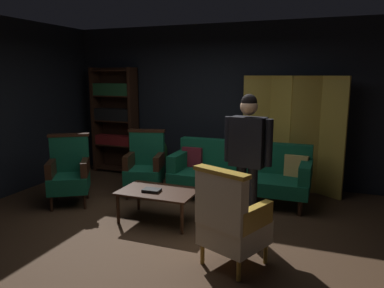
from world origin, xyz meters
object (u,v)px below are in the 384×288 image
(armchair_wing_right, at_px, (69,172))
(standing_figure, at_px, (248,152))
(folding_screen, at_px, (292,133))
(book_black_cloth, at_px, (152,190))
(velvet_couch, at_px, (240,171))
(armchair_wing_left, at_px, (145,165))
(bookshelf, at_px, (115,117))
(armchair_gilt_accent, at_px, (231,220))
(coffee_table, at_px, (158,194))
(potted_plant, at_px, (154,154))

(armchair_wing_right, xyz_separation_m, standing_figure, (2.71, -0.14, 0.54))
(folding_screen, xyz_separation_m, book_black_cloth, (-1.54, -2.01, -0.55))
(velvet_couch, height_order, book_black_cloth, velvet_couch)
(folding_screen, distance_m, armchair_wing_left, 2.45)
(bookshelf, bearing_deg, armchair_gilt_accent, -42.06)
(folding_screen, bearing_deg, bookshelf, 178.97)
(bookshelf, distance_m, coffee_table, 2.86)
(armchair_wing_right, bearing_deg, armchair_wing_left, 42.53)
(velvet_couch, xyz_separation_m, coffee_table, (-0.79, -1.26, -0.08))
(coffee_table, relative_size, armchair_gilt_accent, 0.96)
(bookshelf, relative_size, velvet_couch, 0.97)
(armchair_wing_right, bearing_deg, folding_screen, 30.81)
(velvet_couch, bearing_deg, potted_plant, 164.47)
(potted_plant, bearing_deg, bookshelf, 164.98)
(velvet_couch, relative_size, potted_plant, 2.60)
(velvet_couch, distance_m, armchair_wing_left, 1.51)
(velvet_couch, height_order, coffee_table, velvet_couch)
(coffee_table, distance_m, armchair_wing_right, 1.55)
(armchair_gilt_accent, height_order, book_black_cloth, armchair_gilt_accent)
(armchair_gilt_accent, bearing_deg, velvet_couch, 101.02)
(bookshelf, xyz_separation_m, book_black_cloth, (1.85, -2.07, -0.65))
(coffee_table, bearing_deg, book_black_cloth, -128.79)
(book_black_cloth, bearing_deg, potted_plant, 116.15)
(armchair_wing_left, bearing_deg, book_black_cloth, -57.87)
(coffee_table, bearing_deg, potted_plant, 118.53)
(armchair_wing_right, xyz_separation_m, book_black_cloth, (1.48, -0.21, -0.05))
(armchair_wing_right, bearing_deg, standing_figure, -3.04)
(bookshelf, bearing_deg, armchair_wing_right, -78.86)
(velvet_couch, relative_size, armchair_wing_right, 2.04)
(coffee_table, height_order, armchair_wing_right, armchair_wing_right)
(armchair_gilt_accent, relative_size, standing_figure, 0.61)
(coffee_table, xyz_separation_m, potted_plant, (-0.95, 1.74, 0.10))
(armchair_wing_left, distance_m, standing_figure, 2.15)
(armchair_wing_right, relative_size, potted_plant, 1.28)
(folding_screen, distance_m, armchair_gilt_accent, 2.80)
(armchair_wing_right, bearing_deg, bookshelf, 101.14)
(folding_screen, xyz_separation_m, coffee_table, (-1.49, -1.94, -0.61))
(velvet_couch, relative_size, armchair_gilt_accent, 2.04)
(standing_figure, bearing_deg, armchair_wing_left, 153.40)
(bookshelf, height_order, potted_plant, bookshelf)
(standing_figure, relative_size, book_black_cloth, 7.49)
(standing_figure, bearing_deg, potted_plant, 140.49)
(velvet_couch, distance_m, coffee_table, 1.49)
(folding_screen, relative_size, bookshelf, 0.93)
(bookshelf, bearing_deg, potted_plant, -15.02)
(armchair_gilt_accent, bearing_deg, folding_screen, 83.93)
(folding_screen, relative_size, potted_plant, 2.33)
(bookshelf, relative_size, armchair_wing_right, 1.97)
(armchair_wing_right, height_order, book_black_cloth, armchair_wing_right)
(bookshelf, bearing_deg, folding_screen, -1.03)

